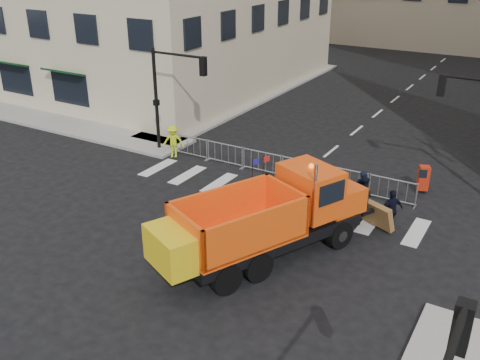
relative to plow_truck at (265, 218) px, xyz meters
The scene contains 10 objects.
ground 2.67m from the plow_truck, 154.06° to the right, with size 120.00×120.00×0.00m, color black.
sidewalk_back 7.95m from the plow_truck, 104.30° to the left, with size 64.00×5.00×0.15m, color gray.
traffic_light_left 11.95m from the plow_truck, 146.54° to the left, with size 0.18×0.18×5.40m, color black.
crowd_barriers 7.25m from the plow_truck, 111.90° to the left, with size 12.60×0.60×1.10m, color #9EA0A5, non-canonical shape.
plow_truck is the anchor object (origin of this frame).
cop_a 5.65m from the plow_truck, 73.13° to the left, with size 0.63×0.41×1.71m, color black.
cop_b 5.39m from the plow_truck, 69.83° to the left, with size 0.79×0.62×1.63m, color black.
cop_c 5.37m from the plow_truck, 52.98° to the left, with size 0.98×0.41×1.68m, color black.
worker 10.27m from the plow_truck, 145.13° to the left, with size 1.08×0.62×1.66m, color #C7E31A.
newspaper_box 9.04m from the plow_truck, 67.45° to the left, with size 0.45×0.40×1.10m, color red.
Camera 1 is at (9.43, -13.32, 10.15)m, focal length 40.00 mm.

